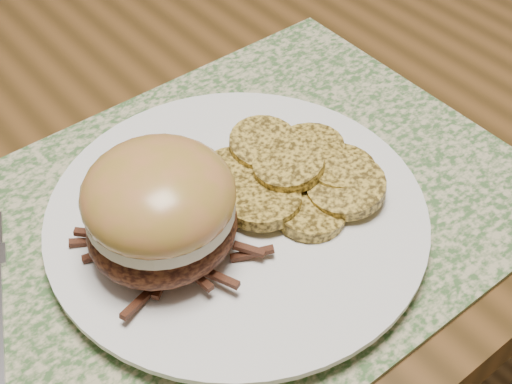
# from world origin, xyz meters

# --- Properties ---
(placemat) EXTENTS (0.45, 0.33, 0.00)m
(placemat) POSITION_xyz_m (0.25, -0.25, 0.75)
(placemat) COLOR #3F6232
(placemat) RESTS_ON dining_table
(dinner_plate) EXTENTS (0.26, 0.26, 0.02)m
(dinner_plate) POSITION_xyz_m (0.25, -0.26, 0.76)
(dinner_plate) COLOR white
(dinner_plate) RESTS_ON placemat
(pork_sandwich) EXTENTS (0.13, 0.13, 0.08)m
(pork_sandwich) POSITION_xyz_m (0.19, -0.26, 0.81)
(pork_sandwich) COLOR black
(pork_sandwich) RESTS_ON dinner_plate
(roasted_potatoes) EXTENTS (0.14, 0.14, 0.03)m
(roasted_potatoes) POSITION_xyz_m (0.30, -0.27, 0.78)
(roasted_potatoes) COLOR gold
(roasted_potatoes) RESTS_ON dinner_plate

